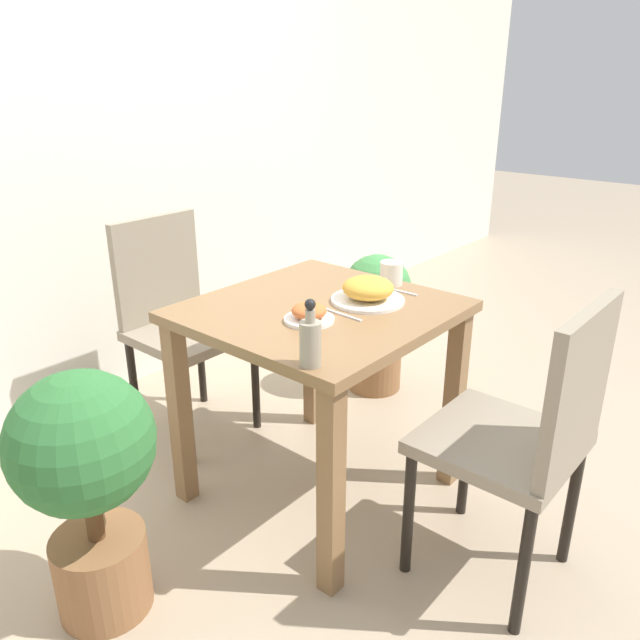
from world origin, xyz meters
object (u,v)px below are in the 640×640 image
at_px(chair_far, 177,314).
at_px(potted_plant_right, 376,315).
at_px(drink_cup, 391,273).
at_px(side_plate, 309,314).
at_px(chair_near, 528,431).
at_px(potted_plant_left, 87,474).
at_px(food_plate, 368,291).
at_px(sauce_bottle, 310,341).

height_order(chair_far, potted_plant_right, chair_far).
bearing_deg(drink_cup, side_plate, -178.56).
distance_m(side_plate, potted_plant_right, 1.06).
height_order(chair_near, potted_plant_left, chair_near).
distance_m(chair_near, drink_cup, 0.79).
bearing_deg(chair_near, food_plate, -99.02).
bearing_deg(potted_plant_left, side_plate, -14.42).
height_order(chair_near, chair_far, same).
xyz_separation_m(food_plate, sauce_bottle, (-0.50, -0.18, 0.03)).
bearing_deg(potted_plant_right, chair_far, 152.34).
relative_size(food_plate, drink_cup, 2.92).
bearing_deg(sauce_bottle, potted_plant_left, 139.95).
relative_size(chair_near, food_plate, 3.65).
bearing_deg(potted_plant_left, food_plate, -12.48).
xyz_separation_m(chair_far, potted_plant_left, (-0.80, -0.63, -0.06)).
relative_size(chair_far, food_plate, 3.65).
distance_m(chair_far, sauce_bottle, 1.11).
height_order(chair_far, sauce_bottle, sauce_bottle).
bearing_deg(chair_near, side_plate, -76.33).
bearing_deg(food_plate, sauce_bottle, -160.47).
height_order(chair_near, sauce_bottle, sauce_bottle).
relative_size(drink_cup, sauce_bottle, 0.45).
bearing_deg(food_plate, potted_plant_left, 167.52).
bearing_deg(side_plate, food_plate, -7.20).
bearing_deg(side_plate, sauce_bottle, -138.23).
height_order(chair_far, drink_cup, chair_far).
relative_size(food_plate, potted_plant_left, 0.33).
xyz_separation_m(food_plate, potted_plant_left, (-0.96, 0.21, -0.31)).
bearing_deg(chair_far, chair_near, -87.53).
bearing_deg(side_plate, chair_far, 83.10).
distance_m(chair_far, potted_plant_right, 0.93).
bearing_deg(potted_plant_left, chair_far, 38.50).
distance_m(side_plate, drink_cup, 0.47).
height_order(side_plate, sauce_bottle, sauce_bottle).
xyz_separation_m(chair_far, drink_cup, (0.37, -0.80, 0.25)).
bearing_deg(potted_plant_right, side_plate, -157.31).
relative_size(side_plate, potted_plant_left, 0.21).
bearing_deg(potted_plant_left, drink_cup, -8.18).
bearing_deg(potted_plant_right, potted_plant_left, -172.80).
bearing_deg(sauce_bottle, chair_near, -49.03).
xyz_separation_m(chair_near, sauce_bottle, (-0.40, 0.46, 0.28)).
height_order(drink_cup, sauce_bottle, sauce_bottle).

